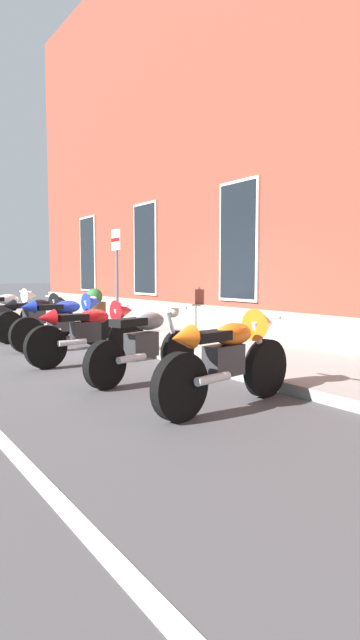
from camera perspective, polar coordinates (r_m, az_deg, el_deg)
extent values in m
plane|color=#424244|center=(9.13, -6.03, -3.59)|extent=(140.00, 140.00, 0.00)
cube|color=gray|center=(9.80, 0.85, -2.55)|extent=(29.48, 2.66, 0.13)
cube|color=brown|center=(13.07, 16.97, 21.92)|extent=(23.48, 5.52, 10.39)
cube|color=gray|center=(10.55, 6.61, -0.48)|extent=(23.48, 0.10, 0.70)
cube|color=silver|center=(17.24, -10.58, 7.51)|extent=(1.22, 0.06, 2.52)
cube|color=black|center=(17.23, -10.67, 7.51)|extent=(1.10, 0.03, 2.40)
cube|color=silver|center=(13.74, -4.02, 8.17)|extent=(1.22, 0.06, 2.52)
cube|color=black|center=(13.72, -4.13, 8.18)|extent=(1.10, 0.03, 2.40)
cube|color=silver|center=(10.54, 6.79, 9.04)|extent=(1.22, 0.06, 2.52)
cube|color=black|center=(10.52, 6.67, 9.04)|extent=(1.10, 0.03, 2.40)
cylinder|color=black|center=(12.90, -16.64, 0.28)|extent=(0.24, 0.67, 0.66)
cylinder|color=silver|center=(12.83, -17.06, 1.44)|extent=(0.13, 0.33, 0.66)
cube|color=#28282B|center=(12.53, -19.85, 0.87)|extent=(0.30, 0.47, 0.32)
ellipsoid|color=silver|center=(12.58, -19.28, 2.29)|extent=(0.36, 0.56, 0.24)
cylinder|color=silver|center=(12.78, -17.43, 3.15)|extent=(0.62, 0.15, 0.04)
cone|color=silver|center=(12.84, -16.90, 2.73)|extent=(0.42, 0.40, 0.36)
cylinder|color=black|center=(11.45, -13.50, -0.24)|extent=(0.34, 0.66, 0.66)
cylinder|color=black|center=(10.61, -19.24, -0.81)|extent=(0.34, 0.66, 0.66)
cylinder|color=silver|center=(11.37, -13.91, 0.89)|extent=(0.17, 0.30, 0.60)
cube|color=#28282B|center=(10.97, -16.49, 0.40)|extent=(0.36, 0.49, 0.32)
ellipsoid|color=black|center=(11.04, -15.90, 1.68)|extent=(0.42, 0.58, 0.24)
cube|color=black|center=(10.82, -17.49, 1.61)|extent=(0.37, 0.53, 0.10)
cylinder|color=silver|center=(11.29, -14.26, 2.65)|extent=(0.60, 0.24, 0.04)
cylinder|color=silver|center=(10.71, -17.36, -0.44)|extent=(0.24, 0.45, 0.09)
cone|color=black|center=(11.38, -13.74, 2.18)|extent=(0.45, 0.44, 0.36)
cone|color=black|center=(10.59, -19.22, 1.60)|extent=(0.31, 0.33, 0.24)
cylinder|color=black|center=(9.86, -9.69, -1.08)|extent=(0.20, 0.66, 0.65)
cylinder|color=black|center=(9.20, -17.26, -1.70)|extent=(0.20, 0.66, 0.65)
cylinder|color=silver|center=(9.78, -10.21, 0.40)|extent=(0.11, 0.32, 0.65)
cube|color=#28282B|center=(9.47, -13.64, -0.32)|extent=(0.27, 0.46, 0.32)
ellipsoid|color=#192D9E|center=(9.52, -12.87, 1.49)|extent=(0.32, 0.55, 0.24)
cube|color=black|center=(9.34, -14.93, 1.43)|extent=(0.28, 0.50, 0.10)
cylinder|color=silver|center=(9.72, -10.65, 2.61)|extent=(0.62, 0.11, 0.04)
cylinder|color=silver|center=(9.24, -14.92, -1.30)|extent=(0.15, 0.46, 0.09)
cone|color=#192D9E|center=(9.79, -9.99, 2.05)|extent=(0.40, 0.38, 0.36)
cone|color=#192D9E|center=(9.17, -17.24, 1.43)|extent=(0.27, 0.29, 0.24)
cylinder|color=black|center=(8.31, -6.18, -2.19)|extent=(0.19, 0.66, 0.65)
cylinder|color=black|center=(7.61, -15.26, -3.04)|extent=(0.19, 0.66, 0.65)
cylinder|color=silver|center=(8.23, -6.77, -0.67)|extent=(0.10, 0.30, 0.59)
cube|color=#28282B|center=(7.89, -10.85, -1.34)|extent=(0.27, 0.46, 0.32)
ellipsoid|color=red|center=(7.94, -9.94, 0.37)|extent=(0.32, 0.55, 0.24)
cube|color=black|center=(7.76, -12.36, 0.28)|extent=(0.27, 0.50, 0.10)
cylinder|color=silver|center=(8.16, -7.26, 1.73)|extent=(0.62, 0.10, 0.04)
cylinder|color=silver|center=(7.66, -12.35, -2.54)|extent=(0.14, 0.46, 0.09)
cone|color=red|center=(8.24, -6.50, 1.08)|extent=(0.40, 0.38, 0.36)
cone|color=red|center=(7.57, -15.21, 0.25)|extent=(0.27, 0.28, 0.24)
cylinder|color=black|center=(7.07, -0.26, -3.67)|extent=(0.28, 0.62, 0.61)
cylinder|color=black|center=(6.11, -8.66, -5.14)|extent=(0.28, 0.62, 0.61)
cylinder|color=silver|center=(6.96, -0.80, -1.60)|extent=(0.15, 0.33, 0.66)
cube|color=#28282B|center=(6.51, -4.47, -2.85)|extent=(0.33, 0.48, 0.32)
ellipsoid|color=slate|center=(6.58, -3.57, -0.11)|extent=(0.39, 0.57, 0.24)
cube|color=black|center=(6.31, -5.96, -0.27)|extent=(0.34, 0.52, 0.10)
cylinder|color=silver|center=(6.86, -1.24, 1.54)|extent=(0.61, 0.20, 0.04)
cylinder|color=silver|center=(6.24, -5.62, -4.43)|extent=(0.21, 0.46, 0.09)
sphere|color=silver|center=(6.93, -0.80, 1.00)|extent=(0.18, 0.18, 0.18)
cylinder|color=black|center=(5.76, 9.87, -5.50)|extent=(0.24, 0.68, 0.67)
cylinder|color=black|center=(4.74, 0.02, -7.75)|extent=(0.24, 0.68, 0.67)
cylinder|color=silver|center=(5.64, 9.31, -3.19)|extent=(0.12, 0.31, 0.62)
cube|color=#28282B|center=(5.16, 5.09, -4.66)|extent=(0.29, 0.47, 0.32)
ellipsoid|color=orange|center=(5.23, 6.18, -1.63)|extent=(0.35, 0.56, 0.24)
cube|color=black|center=(4.95, 3.37, -1.90)|extent=(0.30, 0.51, 0.10)
cylinder|color=silver|center=(5.53, 8.87, 0.48)|extent=(0.62, 0.15, 0.04)
cylinder|color=silver|center=(4.88, 3.83, -6.77)|extent=(0.17, 0.46, 0.09)
cone|color=orange|center=(5.64, 9.65, -0.46)|extent=(0.41, 0.40, 0.36)
cone|color=orange|center=(4.67, 0.19, -2.06)|extent=(0.28, 0.30, 0.24)
cylinder|color=#4C4C51|center=(10.77, -7.28, 4.50)|extent=(0.06, 0.06, 2.26)
cube|color=white|center=(10.79, -7.44, 9.19)|extent=(0.36, 0.03, 0.44)
cube|color=red|center=(10.78, -7.51, 9.19)|extent=(0.36, 0.01, 0.08)
cylinder|color=brown|center=(12.54, -9.82, 0.74)|extent=(0.56, 0.56, 0.58)
cylinder|color=black|center=(12.54, -9.82, 0.74)|extent=(0.59, 0.59, 0.04)
sphere|color=#28602D|center=(12.51, -9.86, 2.71)|extent=(0.40, 0.40, 0.40)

